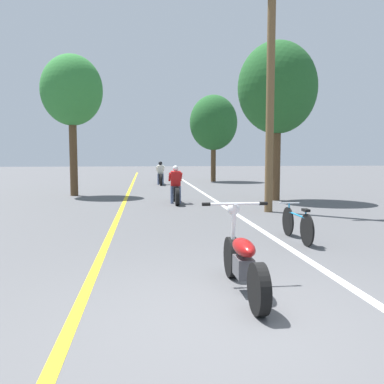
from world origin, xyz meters
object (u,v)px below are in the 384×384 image
(roadside_tree_right_far, at_px, (214,123))
(roadside_tree_left, at_px, (72,91))
(bicycle_parked, at_px, (297,224))
(roadside_tree_right_near, at_px, (277,88))
(utility_pole, at_px, (270,92))
(motorcycle_rider_lead, at_px, (176,189))
(motorcycle_foreground, at_px, (243,261))
(motorcycle_rider_far, at_px, (160,176))

(roadside_tree_right_far, relative_size, roadside_tree_left, 0.95)
(roadside_tree_right_far, bearing_deg, bicycle_parked, -94.49)
(roadside_tree_right_far, height_order, bicycle_parked, roadside_tree_right_far)
(bicycle_parked, bearing_deg, roadside_tree_right_near, 75.01)
(utility_pole, relative_size, roadside_tree_right_near, 1.17)
(roadside_tree_right_far, bearing_deg, roadside_tree_left, -130.77)
(motorcycle_rider_lead, bearing_deg, motorcycle_foreground, -89.33)
(roadside_tree_right_near, distance_m, bicycle_parked, 8.37)
(motorcycle_rider_far, bearing_deg, roadside_tree_right_far, 35.20)
(motorcycle_rider_lead, relative_size, bicycle_parked, 1.22)
(motorcycle_foreground, relative_size, motorcycle_rider_far, 0.89)
(utility_pole, xyz_separation_m, roadside_tree_right_far, (0.75, 14.39, 0.25))
(motorcycle_foreground, xyz_separation_m, bicycle_parked, (1.81, 2.87, -0.06))
(roadside_tree_left, xyz_separation_m, motorcycle_foreground, (4.17, -12.78, -3.95))
(bicycle_parked, bearing_deg, roadside_tree_left, 121.11)
(roadside_tree_left, height_order, motorcycle_rider_far, roadside_tree_left)
(utility_pole, xyz_separation_m, motorcycle_foreground, (-2.51, -7.00, -3.15))
(utility_pole, relative_size, roadside_tree_right_far, 1.24)
(roadside_tree_right_near, bearing_deg, bicycle_parked, -104.99)
(motorcycle_foreground, distance_m, motorcycle_rider_lead, 9.49)
(roadside_tree_left, bearing_deg, motorcycle_foreground, -71.92)
(motorcycle_rider_far, distance_m, bicycle_parked, 16.16)
(motorcycle_foreground, bearing_deg, motorcycle_rider_far, 90.86)
(roadside_tree_right_near, relative_size, motorcycle_rider_far, 2.72)
(roadside_tree_right_near, relative_size, bicycle_parked, 3.62)
(motorcycle_rider_lead, distance_m, motorcycle_rider_far, 9.40)
(roadside_tree_right_near, height_order, bicycle_parked, roadside_tree_right_near)
(motorcycle_foreground, bearing_deg, bicycle_parked, 57.78)
(motorcycle_foreground, relative_size, bicycle_parked, 1.18)
(utility_pole, xyz_separation_m, motorcycle_rider_lead, (-2.62, 2.49, -3.04))
(roadside_tree_right_far, bearing_deg, roadside_tree_right_near, -87.63)
(roadside_tree_left, bearing_deg, roadside_tree_right_far, 49.23)
(motorcycle_rider_lead, height_order, bicycle_parked, motorcycle_rider_lead)
(utility_pole, height_order, roadside_tree_left, utility_pole)
(roadside_tree_right_near, xyz_separation_m, roadside_tree_right_far, (-0.47, 11.34, -0.38))
(roadside_tree_left, bearing_deg, motorcycle_rider_lead, -38.97)
(roadside_tree_right_far, xyz_separation_m, roadside_tree_left, (-7.43, -8.62, 0.55))
(roadside_tree_right_far, relative_size, motorcycle_rider_lead, 2.81)
(roadside_tree_right_far, relative_size, bicycle_parked, 3.43)
(motorcycle_foreground, bearing_deg, utility_pole, 70.29)
(roadside_tree_right_far, xyz_separation_m, motorcycle_foreground, (-3.26, -21.40, -3.40))
(roadside_tree_left, relative_size, motorcycle_rider_lead, 2.95)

